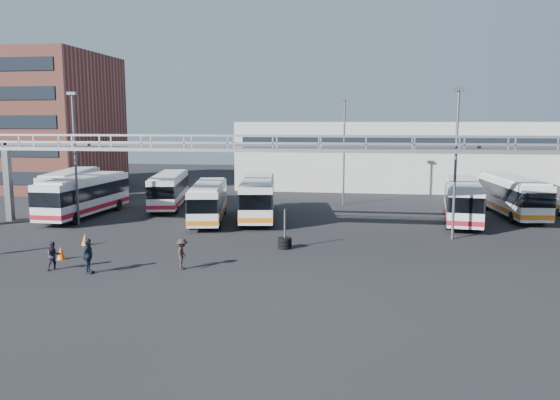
# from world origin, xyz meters

# --- Properties ---
(ground) EXTENTS (140.00, 140.00, 0.00)m
(ground) POSITION_xyz_m (0.00, 0.00, 0.00)
(ground) COLOR black
(ground) RESTS_ON ground
(gantry) EXTENTS (51.40, 5.15, 7.10)m
(gantry) POSITION_xyz_m (0.00, 5.87, 5.51)
(gantry) COLOR gray
(gantry) RESTS_ON ground
(apartment_building) EXTENTS (18.00, 15.00, 16.00)m
(apartment_building) POSITION_xyz_m (-34.00, 30.00, 8.00)
(apartment_building) COLOR brown
(apartment_building) RESTS_ON ground
(warehouse) EXTENTS (42.00, 14.00, 8.00)m
(warehouse) POSITION_xyz_m (12.00, 38.00, 4.00)
(warehouse) COLOR #9E9E99
(warehouse) RESTS_ON ground
(light_pole_left) EXTENTS (0.70, 0.35, 10.21)m
(light_pole_left) POSITION_xyz_m (-16.00, 8.00, 5.73)
(light_pole_left) COLOR #4C4F54
(light_pole_left) RESTS_ON ground
(light_pole_mid) EXTENTS (0.70, 0.35, 10.21)m
(light_pole_mid) POSITION_xyz_m (12.00, 7.00, 5.73)
(light_pole_mid) COLOR #4C4F54
(light_pole_mid) RESTS_ON ground
(light_pole_back) EXTENTS (0.70, 0.35, 10.21)m
(light_pole_back) POSITION_xyz_m (4.00, 22.00, 5.73)
(light_pole_back) COLOR #4C4F54
(light_pole_back) RESTS_ON ground
(bus_0) EXTENTS (4.77, 11.48, 3.40)m
(bus_0) POSITION_xyz_m (-21.67, 17.05, 1.88)
(bus_0) COLOR silver
(bus_0) RESTS_ON ground
(bus_1) EXTENTS (2.92, 11.41, 3.45)m
(bus_1) POSITION_xyz_m (-17.38, 11.64, 1.91)
(bus_1) COLOR silver
(bus_1) RESTS_ON ground
(bus_2) EXTENTS (4.57, 10.84, 3.21)m
(bus_2) POSITION_xyz_m (-12.09, 17.58, 1.77)
(bus_2) COLOR silver
(bus_2) RESTS_ON ground
(bus_3) EXTENTS (4.29, 10.50, 3.11)m
(bus_3) POSITION_xyz_m (-6.42, 11.09, 1.72)
(bus_3) COLOR silver
(bus_3) RESTS_ON ground
(bus_4) EXTENTS (4.31, 11.48, 3.41)m
(bus_4) POSITION_xyz_m (-2.71, 12.95, 1.88)
(bus_4) COLOR silver
(bus_4) RESTS_ON ground
(bus_7) EXTENTS (3.87, 11.28, 3.36)m
(bus_7) POSITION_xyz_m (13.75, 13.85, 1.86)
(bus_7) COLOR silver
(bus_7) RESTS_ON ground
(bus_8) EXTENTS (3.44, 11.21, 3.35)m
(bus_8) POSITION_xyz_m (18.44, 17.24, 1.86)
(bus_8) COLOR silver
(bus_8) RESTS_ON ground
(pedestrian_b) EXTENTS (0.96, 0.96, 1.57)m
(pedestrian_b) POSITION_xyz_m (-10.57, -4.47, 0.79)
(pedestrian_b) COLOR #26202D
(pedestrian_b) RESTS_ON ground
(pedestrian_c) EXTENTS (0.78, 1.18, 1.70)m
(pedestrian_c) POSITION_xyz_m (-3.75, -3.24, 0.85)
(pedestrian_c) COLOR #2D1F1E
(pedestrian_c) RESTS_ON ground
(pedestrian_d) EXTENTS (0.57, 1.14, 1.88)m
(pedestrian_d) POSITION_xyz_m (-8.38, -4.81, 0.94)
(pedestrian_d) COLOR #1B2530
(pedestrian_d) RESTS_ON ground
(cone_left) EXTENTS (0.58, 0.58, 0.77)m
(cone_left) POSITION_xyz_m (-11.47, -2.23, 0.39)
(cone_left) COLOR #DA5D0C
(cone_left) RESTS_ON ground
(cone_right) EXTENTS (0.52, 0.52, 0.80)m
(cone_right) POSITION_xyz_m (-11.94, 1.46, 0.40)
(cone_right) COLOR #DA5D0C
(cone_right) RESTS_ON ground
(tire_stack) EXTENTS (0.88, 0.88, 2.51)m
(tire_stack) POSITION_xyz_m (1.04, 2.50, 0.42)
(tire_stack) COLOR black
(tire_stack) RESTS_ON ground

